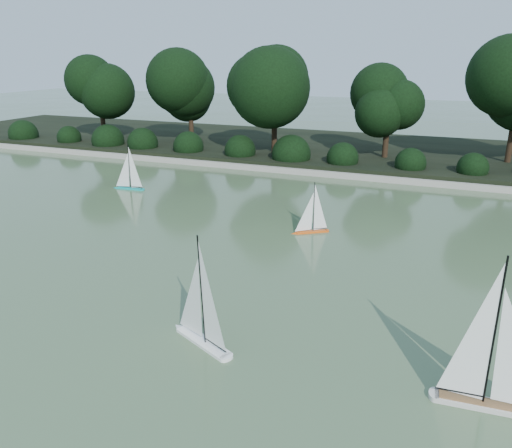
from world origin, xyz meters
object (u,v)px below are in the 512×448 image
Objects in this scene: sailboat_white_a at (199,324)px; sailboat_orange at (309,225)px; sailboat_teal at (127,182)px; sailboat_white_b at (502,387)px.

sailboat_orange is (0.18, 4.85, -0.08)m from sailboat_white_a.
sailboat_teal reaches higher than sailboat_orange.
sailboat_orange is 6.26m from sailboat_teal.
sailboat_orange is 0.86× the size of sailboat_teal.
sailboat_white_a is 8.76m from sailboat_teal.
sailboat_white_b is 1.59× the size of sailboat_orange.
sailboat_white_b is at bearing -53.31° from sailboat_orange.
sailboat_orange is (-3.61, 4.85, -0.11)m from sailboat_white_b.
sailboat_white_b is 11.64m from sailboat_teal.
sailboat_white_a is at bearing -92.09° from sailboat_orange.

